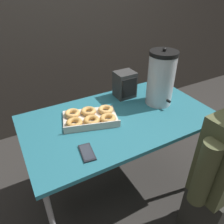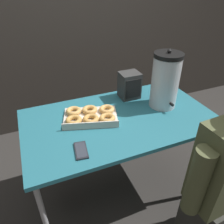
% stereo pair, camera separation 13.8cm
% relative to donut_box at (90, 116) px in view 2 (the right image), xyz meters
% --- Properties ---
extents(ground_plane, '(12.00, 12.00, 0.00)m').
position_rel_donut_box_xyz_m(ground_plane, '(0.19, -0.06, -0.78)').
color(ground_plane, '#2D2B28').
extents(back_wall, '(6.00, 0.11, 2.56)m').
position_rel_donut_box_xyz_m(back_wall, '(0.19, 1.18, 0.51)').
color(back_wall, '#38332D').
rests_on(back_wall, ground).
extents(folding_table, '(1.33, 0.75, 0.75)m').
position_rel_donut_box_xyz_m(folding_table, '(0.19, -0.06, -0.07)').
color(folding_table, '#236675').
rests_on(folding_table, ground).
extents(donut_box, '(0.42, 0.35, 0.05)m').
position_rel_donut_box_xyz_m(donut_box, '(0.00, 0.00, 0.00)').
color(donut_box, beige).
rests_on(donut_box, folding_table).
extents(coffee_urn, '(0.20, 0.23, 0.43)m').
position_rel_donut_box_xyz_m(coffee_urn, '(0.56, -0.03, 0.18)').
color(coffee_urn, silver).
rests_on(coffee_urn, folding_table).
extents(cell_phone, '(0.09, 0.15, 0.01)m').
position_rel_donut_box_xyz_m(cell_phone, '(-0.15, -0.29, -0.02)').
color(cell_phone, black).
rests_on(cell_phone, folding_table).
extents(space_heater, '(0.15, 0.14, 0.21)m').
position_rel_donut_box_xyz_m(space_heater, '(0.38, 0.18, 0.08)').
color(space_heater, '#333333').
rests_on(space_heater, folding_table).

